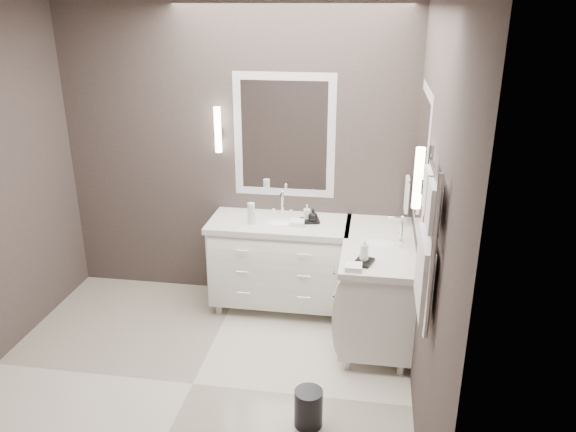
% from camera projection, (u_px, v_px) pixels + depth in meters
% --- Properties ---
extents(floor, '(3.20, 3.00, 0.01)m').
position_uv_depth(floor, '(193.00, 384.00, 4.16)').
color(floor, silver).
rests_on(floor, ground).
extents(wall_back, '(3.20, 0.01, 2.70)m').
position_uv_depth(wall_back, '(235.00, 156.00, 5.07)').
color(wall_back, '#413734').
rests_on(wall_back, floor).
extents(wall_front, '(3.20, 0.01, 2.70)m').
position_uv_depth(wall_front, '(58.00, 343.00, 2.29)').
color(wall_front, '#413734').
rests_on(wall_front, floor).
extents(wall_right, '(0.01, 3.00, 2.70)m').
position_uv_depth(wall_right, '(430.00, 228.00, 3.45)').
color(wall_right, '#413734').
rests_on(wall_right, floor).
extents(vanity_back, '(1.24, 0.59, 0.97)m').
position_uv_depth(vanity_back, '(280.00, 259.00, 5.05)').
color(vanity_back, white).
rests_on(vanity_back, floor).
extents(vanity_right, '(0.59, 1.24, 0.97)m').
position_uv_depth(vanity_right, '(377.00, 282.00, 4.63)').
color(vanity_right, white).
rests_on(vanity_right, floor).
extents(mirror_back, '(0.90, 0.02, 1.10)m').
position_uv_depth(mirror_back, '(284.00, 136.00, 4.92)').
color(mirror_back, white).
rests_on(mirror_back, wall_back).
extents(mirror_right, '(0.02, 0.90, 1.10)m').
position_uv_depth(mirror_right, '(422.00, 162.00, 4.12)').
color(mirror_right, white).
rests_on(mirror_right, wall_right).
extents(sconce_back, '(0.06, 0.06, 0.40)m').
position_uv_depth(sconce_back, '(218.00, 131.00, 4.93)').
color(sconce_back, white).
rests_on(sconce_back, wall_back).
extents(sconce_right, '(0.06, 0.06, 0.40)m').
position_uv_depth(sconce_right, '(418.00, 179.00, 3.58)').
color(sconce_right, white).
rests_on(sconce_right, wall_right).
extents(towel_bar_corner, '(0.03, 0.22, 0.30)m').
position_uv_depth(towel_bar_corner, '(407.00, 194.00, 4.80)').
color(towel_bar_corner, white).
rests_on(towel_bar_corner, wall_right).
extents(towel_ladder, '(0.06, 0.58, 0.90)m').
position_uv_depth(towel_ladder, '(427.00, 248.00, 3.07)').
color(towel_ladder, white).
rests_on(towel_ladder, wall_right).
extents(waste_bin, '(0.20, 0.20, 0.27)m').
position_uv_depth(waste_bin, '(308.00, 408.00, 3.72)').
color(waste_bin, black).
rests_on(waste_bin, floor).
extents(amenity_tray_back, '(0.19, 0.15, 0.02)m').
position_uv_depth(amenity_tray_back, '(310.00, 221.00, 4.90)').
color(amenity_tray_back, black).
rests_on(amenity_tray_back, vanity_back).
extents(amenity_tray_right, '(0.16, 0.19, 0.02)m').
position_uv_depth(amenity_tray_right, '(364.00, 262.00, 4.13)').
color(amenity_tray_right, black).
rests_on(amenity_tray_right, vanity_right).
extents(water_bottle, '(0.09, 0.09, 0.19)m').
position_uv_depth(water_bottle, '(251.00, 213.00, 4.84)').
color(water_bottle, silver).
rests_on(water_bottle, vanity_back).
extents(soap_bottle_a, '(0.07, 0.07, 0.12)m').
position_uv_depth(soap_bottle_a, '(307.00, 212.00, 4.90)').
color(soap_bottle_a, white).
rests_on(soap_bottle_a, amenity_tray_back).
extents(soap_bottle_b, '(0.09, 0.09, 0.11)m').
position_uv_depth(soap_bottle_b, '(313.00, 215.00, 4.85)').
color(soap_bottle_b, black).
rests_on(soap_bottle_b, amenity_tray_back).
extents(soap_bottle_c, '(0.07, 0.07, 0.17)m').
position_uv_depth(soap_bottle_c, '(364.00, 250.00, 4.09)').
color(soap_bottle_c, white).
rests_on(soap_bottle_c, amenity_tray_right).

